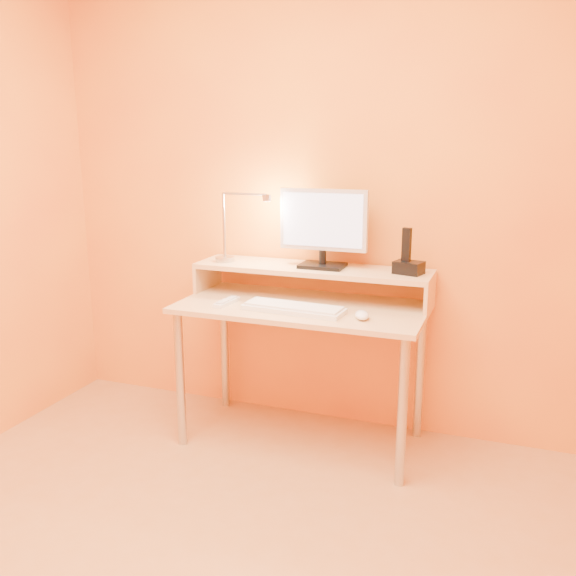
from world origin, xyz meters
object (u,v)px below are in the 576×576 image
at_px(monitor_panel, 324,220).
at_px(keyboard, 294,309).
at_px(mouse, 362,315).
at_px(lamp_base, 225,259).
at_px(remote_control, 227,302).
at_px(phone_dock, 409,268).

relative_size(monitor_panel, keyboard, 0.92).
xyz_separation_m(monitor_panel, mouse, (0.28, -0.30, -0.38)).
distance_m(monitor_panel, lamp_base, 0.57).
bearing_deg(monitor_panel, keyboard, -101.02).
relative_size(mouse, remote_control, 0.60).
bearing_deg(lamp_base, keyboard, -27.62).
height_order(mouse, remote_control, mouse).
bearing_deg(remote_control, mouse, 3.50).
distance_m(lamp_base, mouse, 0.86).
relative_size(lamp_base, mouse, 0.91).
bearing_deg(monitor_panel, mouse, -47.77).
relative_size(keyboard, mouse, 4.40).
relative_size(lamp_base, remote_control, 0.55).
xyz_separation_m(monitor_panel, lamp_base, (-0.53, -0.04, -0.23)).
xyz_separation_m(lamp_base, mouse, (0.80, -0.26, -0.15)).
relative_size(phone_dock, mouse, 1.18).
height_order(phone_dock, remote_control, phone_dock).
relative_size(lamp_base, phone_dock, 0.77).
height_order(phone_dock, mouse, phone_dock).
relative_size(monitor_panel, phone_dock, 3.40).
height_order(lamp_base, phone_dock, phone_dock).
height_order(lamp_base, mouse, lamp_base).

